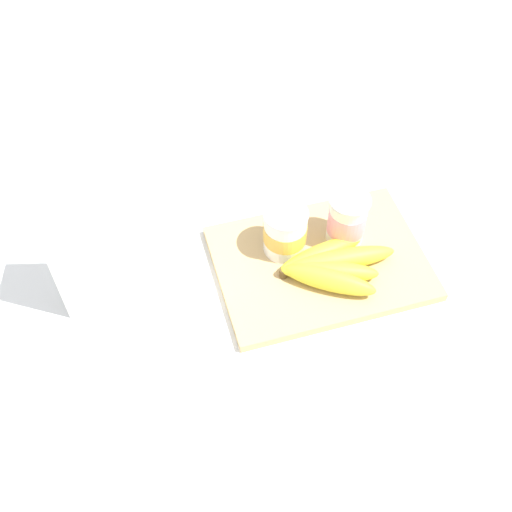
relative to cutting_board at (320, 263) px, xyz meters
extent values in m
plane|color=white|center=(0.00, 0.00, -0.01)|extent=(2.40, 2.40, 0.00)
cube|color=tan|center=(0.00, 0.00, 0.00)|extent=(0.34, 0.25, 0.02)
cube|color=white|center=(-0.32, 0.02, 0.12)|extent=(0.19, 0.11, 0.25)
cylinder|color=white|center=(-0.05, 0.04, 0.05)|extent=(0.07, 0.07, 0.08)
cylinder|color=gold|center=(-0.05, 0.04, 0.05)|extent=(0.07, 0.07, 0.03)
cylinder|color=silver|center=(-0.05, 0.04, 0.09)|extent=(0.07, 0.07, 0.00)
cylinder|color=white|center=(0.05, 0.03, 0.05)|extent=(0.06, 0.06, 0.09)
cylinder|color=pink|center=(0.05, 0.03, 0.05)|extent=(0.06, 0.06, 0.05)
cylinder|color=silver|center=(0.05, 0.03, 0.10)|extent=(0.07, 0.07, 0.00)
ellipsoid|color=yellow|center=(-0.01, -0.06, 0.03)|extent=(0.14, 0.11, 0.04)
ellipsoid|color=yellow|center=(0.00, -0.04, 0.03)|extent=(0.16, 0.08, 0.04)
ellipsoid|color=yellow|center=(0.02, -0.02, 0.03)|extent=(0.19, 0.05, 0.04)
ellipsoid|color=yellow|center=(0.00, 0.00, 0.02)|extent=(0.15, 0.06, 0.03)
cylinder|color=brown|center=(-0.07, -0.01, 0.02)|extent=(0.01, 0.01, 0.02)
camera|label=1|loc=(-0.28, -0.58, 0.84)|focal=44.11mm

